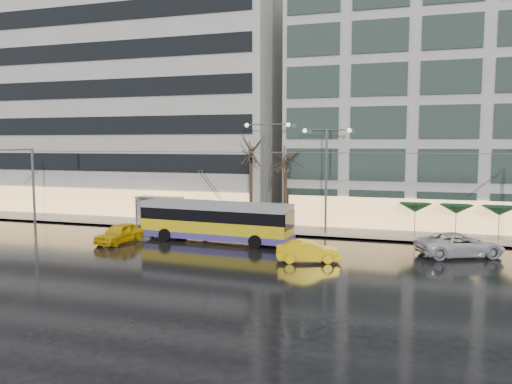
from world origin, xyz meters
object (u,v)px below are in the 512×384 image
at_px(taxi_a, 120,233).
at_px(trolleybus, 216,222).
at_px(street_lamp_near, 267,161).
at_px(bus_shelter, 157,204).

bearing_deg(taxi_a, trolleybus, 28.17).
bearing_deg(taxi_a, street_lamp_near, 49.06).
relative_size(street_lamp_near, taxi_a, 2.07).
distance_m(bus_shelter, taxi_a, 8.12).
distance_m(trolleybus, street_lamp_near, 7.59).
xyz_separation_m(trolleybus, street_lamp_near, (2.49, 5.57, 4.51)).
xyz_separation_m(bus_shelter, street_lamp_near, (10.38, 0.11, 4.03)).
height_order(trolleybus, bus_shelter, trolleybus).
height_order(trolleybus, street_lamp_near, street_lamp_near).
xyz_separation_m(street_lamp_near, taxi_a, (-9.24, -8.06, -5.25)).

